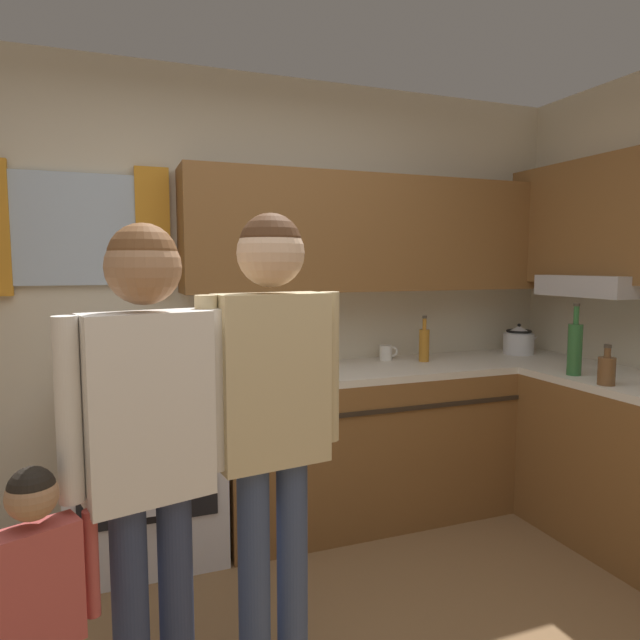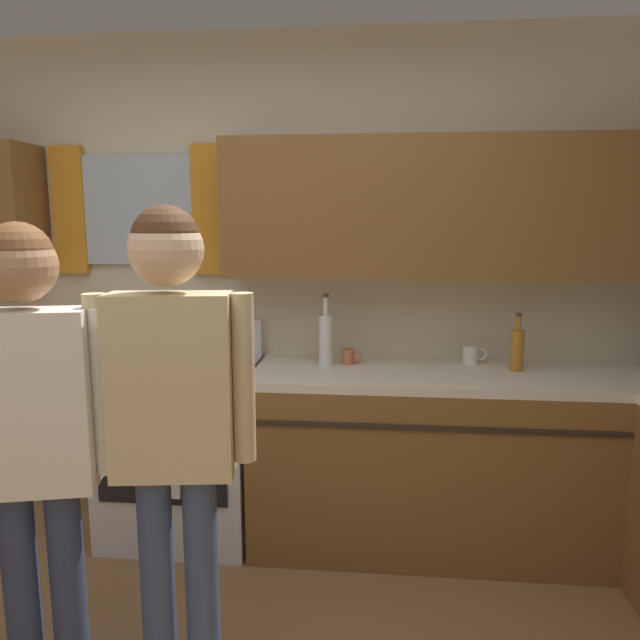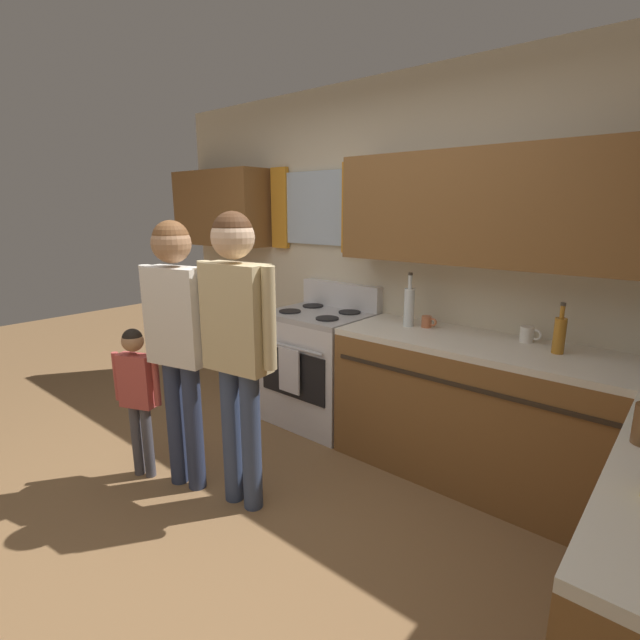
# 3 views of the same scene
# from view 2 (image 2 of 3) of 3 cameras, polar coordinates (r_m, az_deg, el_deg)

# --- Properties ---
(back_wall_unit) EXTENTS (4.60, 0.42, 2.60)m
(back_wall_unit) POSITION_cam_2_polar(r_m,az_deg,el_deg) (3.18, -3.52, 6.36)
(back_wall_unit) COLOR beige
(back_wall_unit) RESTS_ON ground
(kitchen_counter_run) EXTENTS (2.33, 2.00, 0.90)m
(kitchen_counter_run) POSITION_cam_2_polar(r_m,az_deg,el_deg) (2.88, 23.65, -15.41)
(kitchen_counter_run) COLOR brown
(kitchen_counter_run) RESTS_ON ground
(stove_oven) EXTENTS (0.75, 0.67, 1.10)m
(stove_oven) POSITION_cam_2_polar(r_m,az_deg,el_deg) (3.25, -12.99, -11.69)
(stove_oven) COLOR silver
(stove_oven) RESTS_ON ground
(bottle_oil_amber) EXTENTS (0.06, 0.06, 0.29)m
(bottle_oil_amber) POSITION_cam_2_polar(r_m,az_deg,el_deg) (3.06, 18.42, -2.65)
(bottle_oil_amber) COLOR #B27223
(bottle_oil_amber) RESTS_ON kitchen_counter_run
(bottle_tall_clear) EXTENTS (0.07, 0.07, 0.37)m
(bottle_tall_clear) POSITION_cam_2_polar(r_m,az_deg,el_deg) (2.99, 0.55, -1.80)
(bottle_tall_clear) COLOR silver
(bottle_tall_clear) RESTS_ON kitchen_counter_run
(cup_terracotta) EXTENTS (0.11, 0.07, 0.08)m
(cup_terracotta) POSITION_cam_2_polar(r_m,az_deg,el_deg) (3.05, 2.79, -3.53)
(cup_terracotta) COLOR #B76642
(cup_terracotta) RESTS_ON kitchen_counter_run
(mug_ceramic_white) EXTENTS (0.13, 0.08, 0.09)m
(mug_ceramic_white) POSITION_cam_2_polar(r_m,az_deg,el_deg) (3.15, 14.35, -3.25)
(mug_ceramic_white) COLOR white
(mug_ceramic_white) RESTS_ON kitchen_counter_run
(adult_holding_child) EXTENTS (0.49, 0.24, 1.62)m
(adult_holding_child) POSITION_cam_2_polar(r_m,az_deg,el_deg) (2.03, -25.99, -8.72)
(adult_holding_child) COLOR #2D3856
(adult_holding_child) RESTS_ON ground
(adult_in_plaid) EXTENTS (0.51, 0.23, 1.67)m
(adult_in_plaid) POSITION_cam_2_polar(r_m,az_deg,el_deg) (1.93, -13.99, -7.95)
(adult_in_plaid) COLOR #38476B
(adult_in_plaid) RESTS_ON ground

